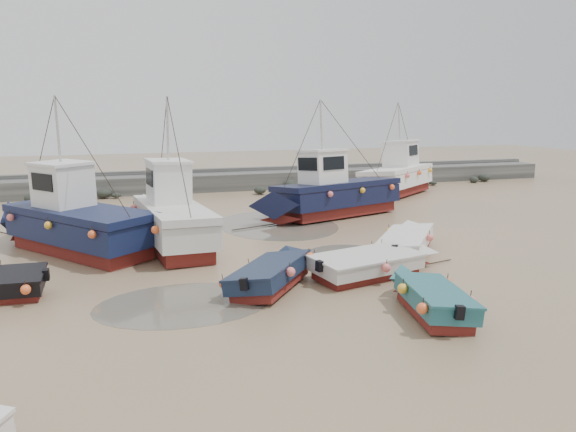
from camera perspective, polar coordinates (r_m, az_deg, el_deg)
name	(u,v)px	position (r m, az deg, el deg)	size (l,w,h in m)	color
ground	(266,279)	(19.30, -2.25, -6.43)	(120.00, 120.00, 0.00)	#9C7A5D
seawall	(180,183)	(40.36, -10.95, 3.30)	(60.00, 4.92, 1.50)	slate
puddle_a	(184,304)	(17.19, -10.54, -8.76)	(5.29, 5.29, 0.01)	#5D574A
puddle_b	(346,254)	(22.74, 5.89, -3.82)	(3.22, 3.22, 0.01)	#5D574A
puddle_d	(277,224)	(28.35, -1.13, -0.86)	(5.93, 5.93, 0.01)	#5D574A
dinghy_1	(276,270)	(18.44, -1.21, -5.46)	(4.38, 5.16, 1.43)	maroon
dinghy_2	(429,293)	(16.56, 14.12, -7.64)	(2.41, 5.31, 1.43)	maroon
dinghy_3	(408,239)	(23.23, 12.12, -2.34)	(4.91, 5.76, 1.43)	maroon
dinghy_5	(374,261)	(19.72, 8.77, -4.53)	(6.17, 2.79, 1.43)	maroon
cabin_boat_0	(71,219)	(24.38, -21.21, -0.30)	(6.93, 8.95, 6.22)	maroon
cabin_boat_1	(170,215)	(24.07, -11.93, 0.11)	(3.08, 9.70, 6.22)	maroon
cabin_boat_2	(329,193)	(30.18, 4.23, 2.38)	(10.25, 5.10, 6.22)	maroon
cabin_boat_3	(401,174)	(39.56, 11.43, 4.20)	(8.51, 6.92, 6.22)	maroon
person	(95,247)	(25.07, -18.99, -2.99)	(0.62, 0.40, 1.69)	#1A2138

